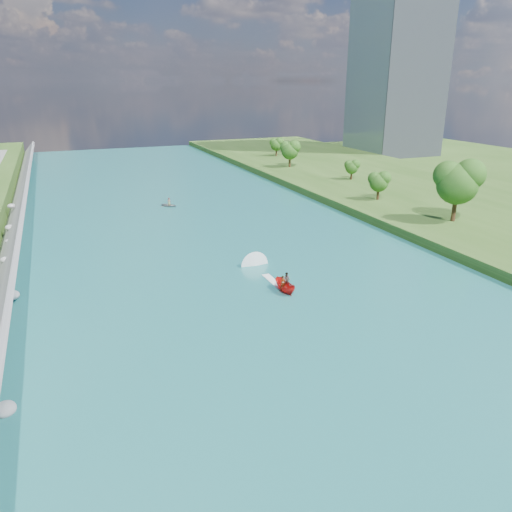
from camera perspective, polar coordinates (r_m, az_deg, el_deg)
name	(u,v)px	position (r m, az deg, el deg)	size (l,w,h in m)	color
ground	(280,316)	(50.16, 2.81, -6.87)	(260.00, 260.00, 0.00)	#2D5119
river_water	(219,255)	(67.41, -4.29, 0.17)	(55.00, 240.00, 0.10)	#1B6468
berm_east	(497,215)	(94.10, 25.81, 4.27)	(44.00, 240.00, 1.50)	#2D5119
riprap_bank	(4,271)	(63.51, -26.82, -1.50)	(4.72, 236.00, 4.62)	slate
office_tower	(398,54)	(169.75, 15.92, 21.33)	(22.00, 22.00, 60.00)	gray
trees_east	(511,203)	(78.38, 27.14, 5.45)	(13.40, 136.42, 11.25)	#194312
motorboat	(277,280)	(57.05, 2.44, -2.76)	(3.60, 18.63, 2.04)	red
raft	(169,204)	(94.61, -9.89, 5.82)	(3.67, 3.71, 1.64)	gray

